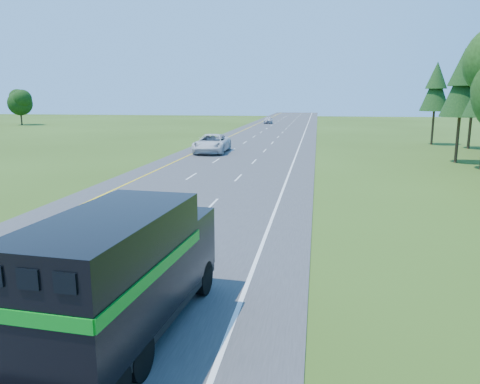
{
  "coord_description": "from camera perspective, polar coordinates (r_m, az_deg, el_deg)",
  "views": [
    {
      "loc": [
        7.61,
        3.68,
        6.11
      ],
      "look_at": [
        4.12,
        24.87,
        1.68
      ],
      "focal_mm": 35.0,
      "sensor_mm": 36.0,
      "label": 1
    }
  ],
  "objects": [
    {
      "name": "road",
      "position": [
        47.33,
        0.02,
        4.26
      ],
      "size": [
        15.0,
        260.0,
        0.04
      ],
      "primitive_type": "cube",
      "color": "#38383A",
      "rests_on": "ground"
    },
    {
      "name": "far_car",
      "position": [
        105.68,
        3.46,
        8.74
      ],
      "size": [
        1.83,
        4.36,
        1.47
      ],
      "primitive_type": "imported",
      "rotation": [
        0.0,
        0.0,
        0.02
      ],
      "color": "silver",
      "rests_on": "road"
    },
    {
      "name": "horse_truck",
      "position": [
        12.02,
        -13.94,
        -9.4
      ],
      "size": [
        2.91,
        7.86,
        3.42
      ],
      "rotation": [
        0.0,
        0.0,
        -0.07
      ],
      "color": "black",
      "rests_on": "road"
    },
    {
      "name": "lane_markings",
      "position": [
        47.33,
        0.02,
        4.29
      ],
      "size": [
        11.15,
        260.0,
        0.01
      ],
      "color": "yellow",
      "rests_on": "road"
    },
    {
      "name": "white_suv",
      "position": [
        51.08,
        -3.45,
        5.93
      ],
      "size": [
        3.47,
        7.2,
        1.98
      ],
      "primitive_type": "imported",
      "rotation": [
        0.0,
        0.0,
        0.03
      ],
      "color": "silver",
      "rests_on": "road"
    }
  ]
}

